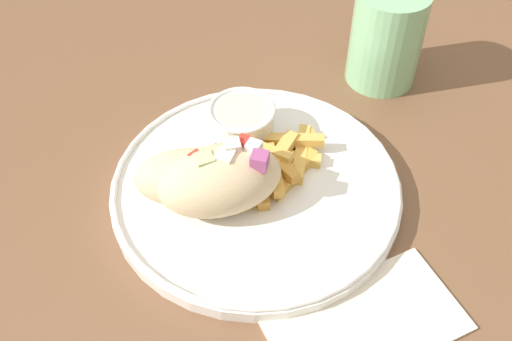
{
  "coord_description": "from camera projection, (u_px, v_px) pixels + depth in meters",
  "views": [
    {
      "loc": [
        -0.12,
        -0.41,
        1.21
      ],
      "look_at": [
        0.02,
        -0.06,
        0.78
      ],
      "focal_mm": 42.0,
      "sensor_mm": 36.0,
      "label": 1
    }
  ],
  "objects": [
    {
      "name": "table",
      "position": [
        220.0,
        206.0,
        0.68
      ],
      "size": [
        1.28,
        1.28,
        0.75
      ],
      "color": "brown",
      "rests_on": "ground_plane"
    },
    {
      "name": "napkin",
      "position": [
        366.0,
        323.0,
        0.5
      ],
      "size": [
        0.17,
        0.1,
        0.0
      ],
      "rotation": [
        0.0,
        0.0,
        0.06
      ],
      "color": "silver",
      "rests_on": "table"
    },
    {
      "name": "plate",
      "position": [
        256.0,
        187.0,
        0.59
      ],
      "size": [
        0.29,
        0.29,
        0.02
      ],
      "color": "white",
      "rests_on": "table"
    },
    {
      "name": "pita_sandwich_near",
      "position": [
        221.0,
        179.0,
        0.55
      ],
      "size": [
        0.12,
        0.08,
        0.06
      ],
      "rotation": [
        0.0,
        0.0,
        -0.09
      ],
      "color": "beige",
      "rests_on": "plate"
    },
    {
      "name": "pita_sandwich_far",
      "position": [
        192.0,
        176.0,
        0.56
      ],
      "size": [
        0.12,
        0.09,
        0.06
      ],
      "rotation": [
        0.0,
        0.0,
        -0.31
      ],
      "color": "beige",
      "rests_on": "plate"
    },
    {
      "name": "fries_pile",
      "position": [
        275.0,
        161.0,
        0.6
      ],
      "size": [
        0.11,
        0.1,
        0.03
      ],
      "color": "gold",
      "rests_on": "plate"
    },
    {
      "name": "sauce_ramekin",
      "position": [
        242.0,
        121.0,
        0.62
      ],
      "size": [
        0.07,
        0.07,
        0.04
      ],
      "color": "white",
      "rests_on": "plate"
    },
    {
      "name": "water_glass",
      "position": [
        386.0,
        41.0,
        0.68
      ],
      "size": [
        0.08,
        0.08,
        0.11
      ],
      "color": "#8CCC93",
      "rests_on": "table"
    }
  ]
}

